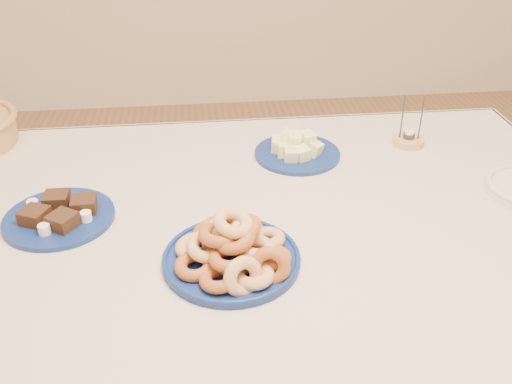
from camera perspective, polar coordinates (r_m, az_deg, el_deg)
dining_table at (r=1.39m, az=-0.23°, el=-6.18°), size 1.71×1.11×0.75m
donut_platter at (r=1.17m, az=-2.33°, el=-5.91°), size 0.36×0.36×0.13m
melon_plate at (r=1.58m, az=3.91°, el=4.28°), size 0.29×0.29×0.08m
brownie_plate at (r=1.39m, az=-19.08°, el=-2.20°), size 0.31×0.31×0.04m
candle_holder at (r=1.71m, az=14.99°, el=5.04°), size 0.11×0.11×0.15m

